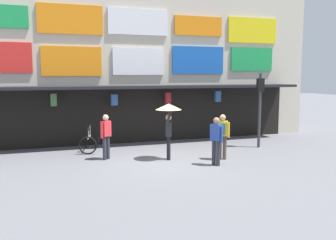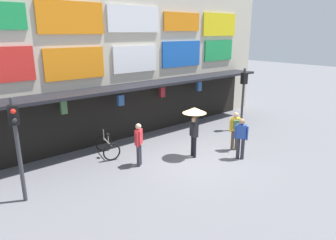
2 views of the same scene
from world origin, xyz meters
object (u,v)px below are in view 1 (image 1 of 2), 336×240
object	(u,v)px
pedestrian_in_blue	(216,138)
pedestrian_with_umbrella	(169,116)
traffic_light_far	(260,98)
pedestrian_in_yellow	(222,133)
bicycle_parked	(89,142)
pedestrian_in_green	(106,134)

from	to	relation	value
pedestrian_in_blue	pedestrian_with_umbrella	world-z (taller)	pedestrian_with_umbrella
traffic_light_far	pedestrian_in_yellow	distance (m)	3.23
bicycle_parked	pedestrian_with_umbrella	size ratio (longest dim) A/B	0.62
bicycle_parked	pedestrian_in_green	world-z (taller)	pedestrian_in_green
pedestrian_in_blue	pedestrian_with_umbrella	distance (m)	2.00
pedestrian_in_green	pedestrian_in_yellow	distance (m)	4.31
bicycle_parked	pedestrian_with_umbrella	distance (m)	3.76
pedestrian_with_umbrella	pedestrian_in_green	xyz separation A→B (m)	(-2.19, 0.74, -0.69)
pedestrian_with_umbrella	pedestrian_in_green	size ratio (longest dim) A/B	1.24
pedestrian_in_blue	traffic_light_far	bearing A→B (deg)	35.92
traffic_light_far	bicycle_parked	distance (m)	7.44
pedestrian_in_green	pedestrian_in_yellow	xyz separation A→B (m)	(4.08, -1.37, 0.04)
pedestrian_with_umbrella	traffic_light_far	bearing A→B (deg)	11.83
pedestrian_in_green	pedestrian_in_blue	bearing A→B (deg)	-31.54
pedestrian_in_green	traffic_light_far	bearing A→B (deg)	1.65
pedestrian_in_green	pedestrian_in_yellow	bearing A→B (deg)	-18.57
bicycle_parked	pedestrian_in_yellow	distance (m)	5.46
bicycle_parked	pedestrian_in_blue	world-z (taller)	pedestrian_in_blue
traffic_light_far	pedestrian_with_umbrella	xyz separation A→B (m)	(-4.46, -0.93, -0.50)
pedestrian_in_blue	pedestrian_in_green	size ratio (longest dim) A/B	1.00
pedestrian_in_green	pedestrian_with_umbrella	bearing A→B (deg)	-18.71
traffic_light_far	pedestrian_with_umbrella	bearing A→B (deg)	-168.17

